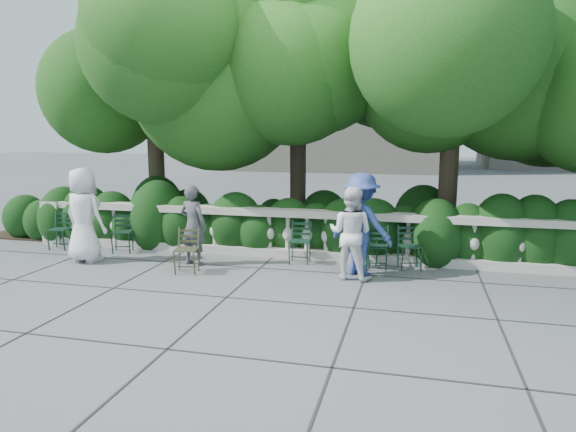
% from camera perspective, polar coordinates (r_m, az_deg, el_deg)
% --- Properties ---
extents(ground, '(90.00, 90.00, 0.00)m').
position_cam_1_polar(ground, '(8.98, -1.56, -7.33)').
color(ground, '#4B4E52').
rests_on(ground, ground).
extents(balustrade, '(12.00, 0.44, 1.00)m').
position_cam_1_polar(balustrade, '(10.56, 1.06, -2.06)').
color(balustrade, '#9E998E').
rests_on(balustrade, ground).
extents(shrub_hedge, '(15.00, 2.60, 1.70)m').
position_cam_1_polar(shrub_hedge, '(11.80, 2.36, -3.24)').
color(shrub_hedge, black).
rests_on(shrub_hedge, ground).
extents(tree_canopy, '(15.04, 6.52, 6.78)m').
position_cam_1_polar(tree_canopy, '(11.67, 6.14, 16.14)').
color(tree_canopy, '#3F3023').
rests_on(tree_canopy, ground).
extents(chair_a, '(0.50, 0.53, 0.84)m').
position_cam_1_polar(chair_a, '(12.35, -24.26, -3.52)').
color(chair_a, black).
rests_on(chair_a, ground).
extents(chair_b, '(0.57, 0.60, 0.84)m').
position_cam_1_polar(chair_b, '(11.55, -18.01, -4.00)').
color(chair_b, black).
rests_on(chair_b, ground).
extents(chair_c, '(0.59, 0.61, 0.84)m').
position_cam_1_polar(chair_c, '(10.00, 8.08, -5.67)').
color(chair_c, black).
rests_on(chair_c, ground).
extents(chair_d, '(0.46, 0.50, 0.84)m').
position_cam_1_polar(chair_d, '(10.08, 1.17, -5.45)').
color(chair_d, black).
rests_on(chair_d, ground).
extents(chair_e, '(0.46, 0.49, 0.84)m').
position_cam_1_polar(chair_e, '(9.77, 9.75, -6.08)').
color(chair_e, black).
rests_on(chair_e, ground).
extents(chair_f, '(0.55, 0.58, 0.84)m').
position_cam_1_polar(chair_f, '(9.91, 13.51, -5.98)').
color(chair_f, black).
rests_on(chair_f, ground).
extents(chair_weathered, '(0.52, 0.55, 0.84)m').
position_cam_1_polar(chair_weathered, '(9.57, -11.36, -6.45)').
color(chair_weathered, black).
rests_on(chair_weathered, ground).
extents(person_businessman, '(1.03, 0.78, 1.88)m').
position_cam_1_polar(person_businessman, '(10.93, -21.73, 0.09)').
color(person_businessman, silver).
rests_on(person_businessman, ground).
extents(person_woman_grey, '(0.64, 0.49, 1.57)m').
position_cam_1_polar(person_woman_grey, '(10.11, -10.50, -1.00)').
color(person_woman_grey, '#3E3F44').
rests_on(person_woman_grey, ground).
extents(person_casual_man, '(0.91, 0.77, 1.64)m').
position_cam_1_polar(person_casual_man, '(9.07, 6.97, -1.89)').
color(person_casual_man, silver).
rests_on(person_casual_man, ground).
extents(person_older_blue, '(1.37, 1.12, 1.85)m').
position_cam_1_polar(person_older_blue, '(9.32, 8.11, -0.94)').
color(person_older_blue, '#2E418B').
rests_on(person_older_blue, ground).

